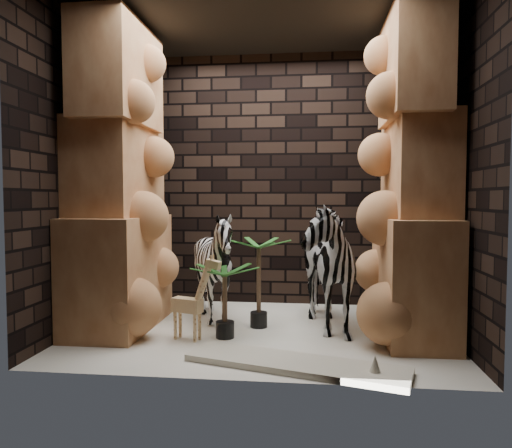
# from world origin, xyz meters

# --- Properties ---
(floor) EXTENTS (3.50, 3.50, 0.00)m
(floor) POSITION_xyz_m (0.00, 0.00, 0.00)
(floor) COLOR white
(floor) RESTS_ON ground
(ceiling) EXTENTS (3.50, 3.50, 0.00)m
(ceiling) POSITION_xyz_m (0.00, 0.00, 3.00)
(ceiling) COLOR black
(ceiling) RESTS_ON ground
(wall_back) EXTENTS (3.50, 0.00, 3.50)m
(wall_back) POSITION_xyz_m (0.00, 1.25, 1.50)
(wall_back) COLOR black
(wall_back) RESTS_ON ground
(wall_front) EXTENTS (3.50, 0.00, 3.50)m
(wall_front) POSITION_xyz_m (0.00, -1.25, 1.50)
(wall_front) COLOR black
(wall_front) RESTS_ON ground
(wall_left) EXTENTS (0.00, 3.00, 3.00)m
(wall_left) POSITION_xyz_m (-1.75, 0.00, 1.50)
(wall_left) COLOR black
(wall_left) RESTS_ON ground
(wall_right) EXTENTS (0.00, 3.00, 3.00)m
(wall_right) POSITION_xyz_m (1.75, 0.00, 1.50)
(wall_right) COLOR black
(wall_right) RESTS_ON ground
(rock_pillar_left) EXTENTS (0.68, 1.30, 3.00)m
(rock_pillar_left) POSITION_xyz_m (-1.40, 0.00, 1.50)
(rock_pillar_left) COLOR tan
(rock_pillar_left) RESTS_ON floor
(rock_pillar_right) EXTENTS (0.58, 1.25, 3.00)m
(rock_pillar_right) POSITION_xyz_m (1.42, 0.00, 1.50)
(rock_pillar_right) COLOR tan
(rock_pillar_right) RESTS_ON floor
(zebra_right) EXTENTS (0.96, 1.36, 1.45)m
(zebra_right) POSITION_xyz_m (0.54, 0.19, 0.73)
(zebra_right) COLOR white
(zebra_right) RESTS_ON floor
(zebra_left) EXTENTS (1.25, 1.38, 1.03)m
(zebra_left) POSITION_xyz_m (-0.49, 0.26, 0.51)
(zebra_left) COLOR white
(zebra_left) RESTS_ON floor
(giraffe_toy) EXTENTS (0.44, 0.26, 0.80)m
(giraffe_toy) POSITION_xyz_m (-0.62, -0.34, 0.40)
(giraffe_toy) COLOR #EDC58A
(giraffe_toy) RESTS_ON floor
(palm_front) EXTENTS (0.36, 0.36, 0.90)m
(palm_front) POSITION_xyz_m (-0.03, 0.15, 0.45)
(palm_front) COLOR #1C4917
(palm_front) RESTS_ON floor
(palm_back) EXTENTS (0.36, 0.36, 0.68)m
(palm_back) POSITION_xyz_m (-0.30, -0.25, 0.34)
(palm_back) COLOR #1C4917
(palm_back) RESTS_ON floor
(surfboard) EXTENTS (1.74, 0.88, 0.05)m
(surfboard) POSITION_xyz_m (0.37, -0.94, 0.03)
(surfboard) COLOR beige
(surfboard) RESTS_ON floor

